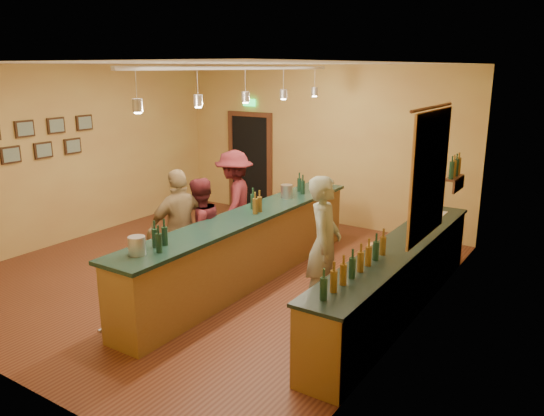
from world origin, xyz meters
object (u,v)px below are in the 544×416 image
Objects in this scene: back_counter at (397,278)px; customer_a at (199,232)px; customer_c at (235,201)px; bartender at (324,245)px; tasting_bar at (247,243)px; customer_b at (181,229)px; bar_stool at (378,255)px.

customer_a is (-2.82, -0.62, 0.32)m from back_counter.
customer_c is (-0.44, 1.45, 0.09)m from customer_a.
customer_c is (-2.41, 1.25, -0.02)m from bartender.
back_counter is 2.83× the size of customer_a.
customer_b is (-0.68, -0.69, 0.28)m from tasting_bar.
customer_b reaches higher than tasting_bar.
tasting_bar is 0.73m from customer_a.
bartender reaches higher than customer_b.
back_counter is 2.28m from tasting_bar.
bartender reaches higher than bar_stool.
customer_a is at bearing -167.59° from back_counter.
bartender is 1.21m from bar_stool.
tasting_bar is 2.79× the size of bartender.
tasting_bar is 3.18× the size of customer_a.
bar_stool is (2.41, 1.54, -0.38)m from customer_b.
bar_stool is (0.32, 1.09, -0.41)m from bartender.
customer_a is at bearing 175.14° from customer_b.
tasting_bar is at bearing 20.13° from customer_c.
bartender reaches higher than customer_a.
customer_b is 2.73× the size of bar_stool.
customer_c reaches higher than tasting_bar.
customer_b is at bearing -163.61° from back_counter.
bartender is (1.41, -0.24, 0.31)m from tasting_bar.
bartender is 1.14× the size of customer_a.
customer_a is 2.48× the size of bar_stool.
customer_a reaches higher than back_counter.
customer_c reaches higher than customer_a.
customer_c is at bearing 43.05° from bartender.
customer_b reaches higher than back_counter.
back_counter is 3.10m from customer_b.
tasting_bar is 1.45m from customer_c.
customer_b is (-0.13, -0.25, 0.08)m from customer_a.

